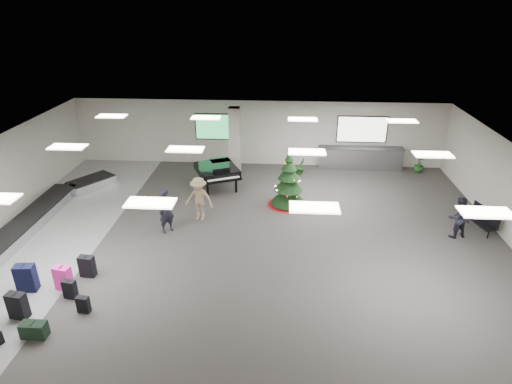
# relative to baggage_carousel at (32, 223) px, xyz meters

# --- Properties ---
(ground) EXTENTS (18.00, 18.00, 0.00)m
(ground) POSITION_rel_baggage_carousel_xyz_m (7.84, 0.08, -0.21)
(ground) COLOR #312E2C
(ground) RESTS_ON ground
(room_envelope) EXTENTS (18.02, 14.02, 3.21)m
(room_envelope) POSITION_rel_baggage_carousel_xyz_m (7.46, 0.75, 2.12)
(room_envelope) COLOR beige
(room_envelope) RESTS_ON ground
(baggage_carousel) EXTENTS (2.28, 9.71, 0.43)m
(baggage_carousel) POSITION_rel_baggage_carousel_xyz_m (0.00, 0.00, 0.00)
(baggage_carousel) COLOR silver
(baggage_carousel) RESTS_ON ground
(service_counter) EXTENTS (4.05, 0.65, 1.08)m
(service_counter) POSITION_rel_baggage_carousel_xyz_m (12.84, 6.73, 0.33)
(service_counter) COLOR silver
(service_counter) RESTS_ON ground
(suitcase_0) EXTENTS (0.51, 0.33, 0.77)m
(suitcase_0) POSITION_rel_baggage_carousel_xyz_m (2.22, -4.64, 0.16)
(suitcase_0) COLOR black
(suitcase_0) RESTS_ON ground
(suitcase_1) EXTENTS (0.39, 0.25, 0.58)m
(suitcase_1) POSITION_rel_baggage_carousel_xyz_m (3.20, -3.77, 0.07)
(suitcase_1) COLOR black
(suitcase_1) RESTS_ON ground
(pink_suitcase) EXTENTS (0.52, 0.36, 0.76)m
(pink_suitcase) POSITION_rel_baggage_carousel_xyz_m (2.84, -3.40, 0.16)
(pink_suitcase) COLOR #FF21A1
(pink_suitcase) RESTS_ON ground
(suitcase_3) EXTENTS (0.47, 0.29, 0.70)m
(suitcase_3) POSITION_rel_baggage_carousel_xyz_m (3.26, -2.73, 0.13)
(suitcase_3) COLOR black
(suitcase_3) RESTS_ON ground
(navy_suitcase) EXTENTS (0.57, 0.37, 0.86)m
(navy_suitcase) POSITION_rel_baggage_carousel_xyz_m (1.82, -3.52, 0.21)
(navy_suitcase) COLOR black
(navy_suitcase) RESTS_ON ground
(green_duffel) EXTENTS (0.63, 0.32, 0.44)m
(green_duffel) POSITION_rel_baggage_carousel_xyz_m (2.99, -5.30, -0.00)
(green_duffel) COLOR black
(green_duffel) RESTS_ON ground
(suitcase_7) EXTENTS (0.34, 0.20, 0.50)m
(suitcase_7) POSITION_rel_baggage_carousel_xyz_m (3.82, -4.32, 0.03)
(suitcase_7) COLOR black
(suitcase_7) RESTS_ON ground
(christmas_tree) EXTENTS (1.67, 1.67, 2.38)m
(christmas_tree) POSITION_rel_baggage_carousel_xyz_m (9.32, 2.54, 0.60)
(christmas_tree) COLOR maroon
(christmas_tree) RESTS_ON ground
(grand_piano) EXTENTS (2.29, 2.54, 1.19)m
(grand_piano) POSITION_rel_baggage_carousel_xyz_m (6.25, 3.94, 0.63)
(grand_piano) COLOR black
(grand_piano) RESTS_ON ground
(bench) EXTENTS (0.80, 1.45, 0.88)m
(bench) POSITION_rel_baggage_carousel_xyz_m (16.27, 0.85, 0.28)
(bench) COLOR black
(bench) RESTS_ON ground
(traveler_a) EXTENTS (0.71, 0.70, 1.64)m
(traveler_a) POSITION_rel_baggage_carousel_xyz_m (5.00, 0.08, 0.61)
(traveler_a) COLOR black
(traveler_a) RESTS_ON ground
(traveler_b) EXTENTS (1.21, 0.84, 1.71)m
(traveler_b) POSITION_rel_baggage_carousel_xyz_m (5.99, 1.05, 0.64)
(traveler_b) COLOR #8C7657
(traveler_b) RESTS_ON ground
(traveler_bench) EXTENTS (0.87, 0.77, 1.52)m
(traveler_bench) POSITION_rel_baggage_carousel_xyz_m (15.18, 0.38, 0.55)
(traveler_bench) COLOR black
(traveler_bench) RESTS_ON ground
(potted_plant_left) EXTENTS (0.54, 0.57, 0.81)m
(potted_plant_left) POSITION_rel_baggage_carousel_xyz_m (9.93, 5.81, 0.19)
(potted_plant_left) COLOR #133B19
(potted_plant_left) RESTS_ON ground
(potted_plant_right) EXTENTS (0.64, 0.64, 0.81)m
(potted_plant_right) POSITION_rel_baggage_carousel_xyz_m (15.60, 6.45, 0.19)
(potted_plant_right) COLOR #133B19
(potted_plant_right) RESTS_ON ground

